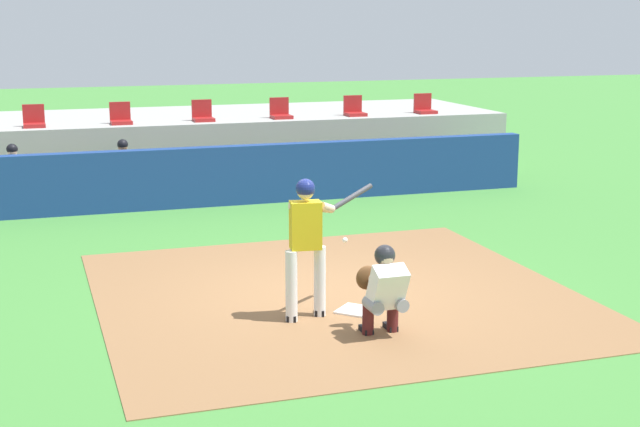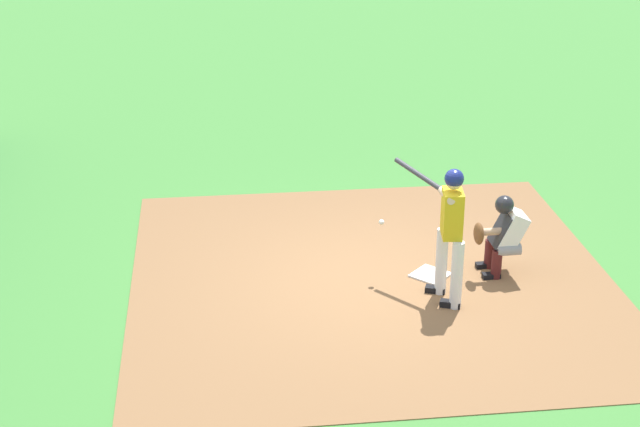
# 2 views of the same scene
# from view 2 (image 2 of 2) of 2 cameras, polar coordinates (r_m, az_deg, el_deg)

# --- Properties ---
(ground_plane) EXTENTS (80.00, 80.00, 0.00)m
(ground_plane) POSITION_cam_2_polar(r_m,az_deg,el_deg) (13.08, 3.05, -3.88)
(ground_plane) COLOR #428438
(dirt_infield) EXTENTS (6.40, 6.40, 0.01)m
(dirt_infield) POSITION_cam_2_polar(r_m,az_deg,el_deg) (13.08, 3.05, -3.86)
(dirt_infield) COLOR olive
(dirt_infield) RESTS_ON ground
(home_plate) EXTENTS (0.62, 0.62, 0.02)m
(home_plate) POSITION_cam_2_polar(r_m,az_deg,el_deg) (13.22, 6.48, -3.58)
(home_plate) COLOR white
(home_plate) RESTS_ON dirt_infield
(batter_at_plate) EXTENTS (1.36, 0.69, 1.80)m
(batter_at_plate) POSITION_cam_2_polar(r_m,az_deg,el_deg) (12.21, 7.63, -0.75)
(batter_at_plate) COLOR silver
(batter_at_plate) RESTS_ON ground
(catcher_crouched) EXTENTS (0.48, 1.98, 1.13)m
(catcher_crouched) POSITION_cam_2_polar(r_m,az_deg,el_deg) (13.20, 10.61, -1.08)
(catcher_crouched) COLOR gray
(catcher_crouched) RESTS_ON ground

